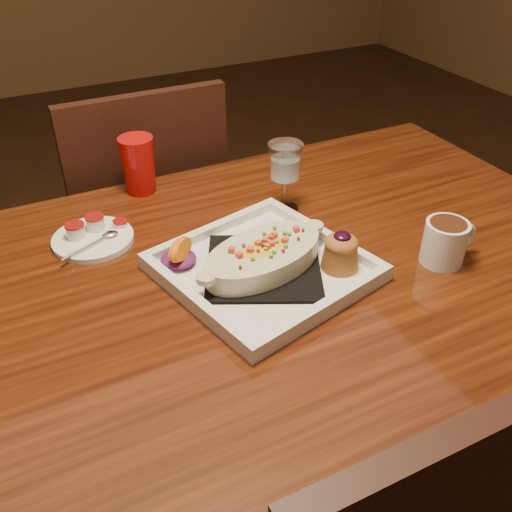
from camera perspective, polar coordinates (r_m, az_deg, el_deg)
name	(u,v)px	position (r m, az deg, el deg)	size (l,w,h in m)	color
table	(239,323)	(1.07, -1.71, -6.72)	(1.50, 0.90, 0.75)	#662B0E
chair_far	(145,228)	(1.64, -11.00, 2.77)	(0.42, 0.42, 0.93)	black
plate	(268,261)	(1.01, 1.23, -0.51)	(0.39, 0.39, 0.08)	white
coffee_mug	(446,241)	(1.09, 18.47, 1.48)	(0.11, 0.08, 0.08)	white
goblet	(285,165)	(1.17, 2.92, 9.05)	(0.07, 0.07, 0.15)	silver
saucer	(91,237)	(1.15, -16.17, 1.85)	(0.16, 0.16, 0.11)	white
creamer_loose	(121,225)	(1.17, -13.39, 3.00)	(0.03, 0.03, 0.02)	white
red_tumbler	(138,165)	(1.28, -11.67, 8.89)	(0.08, 0.08, 0.13)	#BB0E0D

